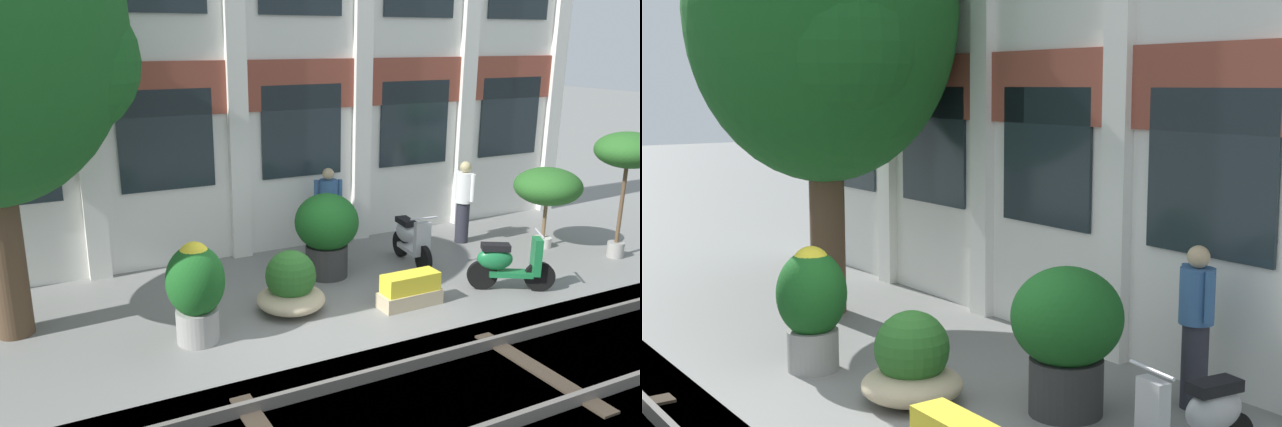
% 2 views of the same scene
% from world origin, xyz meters
% --- Properties ---
extents(ground_plane, '(80.00, 80.00, 0.00)m').
position_xyz_m(ground_plane, '(0.00, 0.00, 0.00)').
color(ground_plane, slate).
extents(apartment_facade, '(15.45, 0.64, 7.12)m').
position_xyz_m(apartment_facade, '(-0.00, 3.34, 3.56)').
color(apartment_facade, silver).
rests_on(apartment_facade, ground).
extents(broadleaf_tree, '(3.80, 3.62, 6.34)m').
position_xyz_m(broadleaf_tree, '(-3.84, 1.39, 3.97)').
color(broadleaf_tree, '#4C3826').
rests_on(broadleaf_tree, ground).
extents(potted_plant_wide_bowl, '(1.02, 1.02, 0.93)m').
position_xyz_m(potted_plant_wide_bowl, '(-0.16, 0.44, 0.38)').
color(potted_plant_wide_bowl, tan).
rests_on(potted_plant_wide_bowl, ground).
extents(potted_plant_glazed_jar, '(0.78, 0.78, 1.39)m').
position_xyz_m(potted_plant_glazed_jar, '(-1.66, 0.09, 0.78)').
color(potted_plant_glazed_jar, gray).
rests_on(potted_plant_glazed_jar, ground).
extents(potted_plant_stone_basin, '(1.08, 1.08, 1.43)m').
position_xyz_m(potted_plant_stone_basin, '(0.96, 1.47, 0.82)').
color(potted_plant_stone_basin, '#333333').
rests_on(potted_plant_stone_basin, ground).
extents(scooter_near_curb, '(0.50, 1.38, 0.98)m').
position_xyz_m(scooter_near_curb, '(2.59, 1.38, 0.44)').
color(scooter_near_curb, black).
rests_on(scooter_near_curb, ground).
extents(resident_watching_tracks, '(0.50, 0.34, 1.61)m').
position_xyz_m(resident_watching_tracks, '(1.56, 2.60, 0.86)').
color(resident_watching_tracks, '#282833').
rests_on(resident_watching_tracks, ground).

